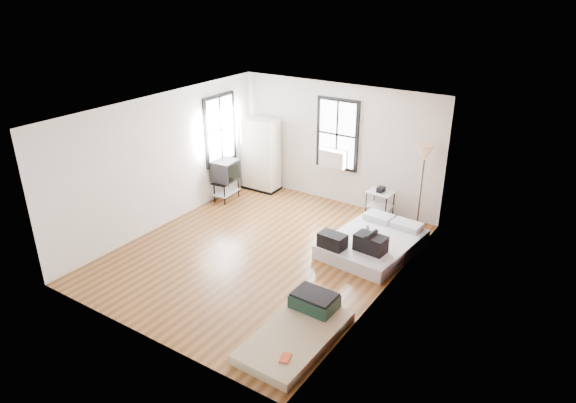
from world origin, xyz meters
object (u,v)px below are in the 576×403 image
Objects in this scene: mattress_bare at (300,328)px; mattress_main at (372,242)px; floor_lamp at (425,156)px; tv_stand at (226,172)px; wardrobe at (261,155)px; side_table at (380,197)px.

mattress_main is at bearing 94.72° from mattress_bare.
mattress_bare is 1.01× the size of floor_lamp.
wardrobe is at bearing 69.12° from tv_stand.
mattress_main is 3.99m from wardrobe.
wardrobe is 4.14m from floor_lamp.
mattress_bare is 5.86m from wardrobe.
mattress_main is 2.17× the size of tv_stand.
floor_lamp is (0.90, -0.07, 1.13)m from side_table.
side_table reaches higher than mattress_main.
tv_stand reaches higher than mattress_bare.
wardrobe is at bearing 132.56° from mattress_bare.
wardrobe reaches higher than mattress_bare.
mattress_main is 1.13× the size of floor_lamp.
side_table is 0.73× the size of tv_stand.
wardrobe reaches higher than tv_stand.
floor_lamp reaches higher than wardrobe.
mattress_main is at bearing -71.44° from side_table.
floor_lamp is at bearing 88.18° from mattress_bare.
floor_lamp is (4.07, 0.00, 0.73)m from wardrobe.
wardrobe is 0.95× the size of floor_lamp.
mattress_main is 2.95m from mattress_bare.
wardrobe is at bearing 180.00° from floor_lamp.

